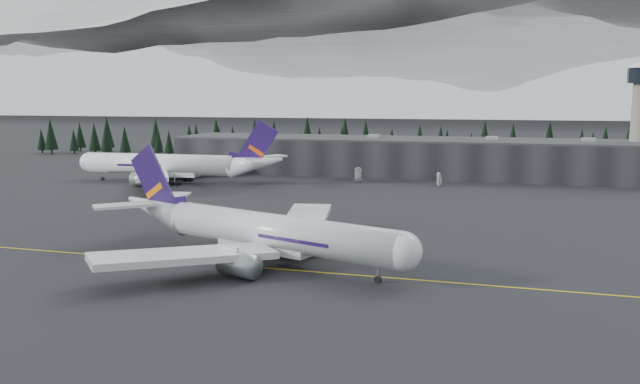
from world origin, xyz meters
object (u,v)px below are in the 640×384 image
(terminal, at_px, (402,156))
(gse_vehicle_a, at_px, (358,180))
(jet_parked, at_px, (177,165))
(gse_vehicle_b, at_px, (440,184))
(jet_main, at_px, (253,229))

(terminal, bearing_deg, gse_vehicle_a, -113.66)
(jet_parked, distance_m, gse_vehicle_a, 57.06)
(gse_vehicle_a, distance_m, gse_vehicle_b, 26.06)
(gse_vehicle_a, bearing_deg, terminal, 41.57)
(terminal, relative_size, jet_main, 2.68)
(terminal, relative_size, gse_vehicle_b, 37.80)
(terminal, height_order, jet_parked, jet_parked)
(jet_parked, bearing_deg, gse_vehicle_a, -164.06)
(jet_main, distance_m, gse_vehicle_b, 98.28)
(jet_parked, relative_size, gse_vehicle_b, 16.20)
(gse_vehicle_a, bearing_deg, jet_main, -112.50)
(jet_parked, distance_m, gse_vehicle_b, 81.32)
(terminal, xyz_separation_m, gse_vehicle_b, (15.46, -26.80, -5.58))
(jet_parked, xyz_separation_m, gse_vehicle_b, (79.75, 15.11, -4.96))
(terminal, distance_m, gse_vehicle_b, 31.44)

